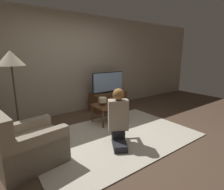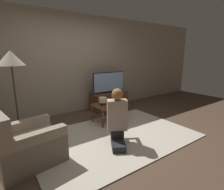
{
  "view_description": "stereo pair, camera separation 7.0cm",
  "coord_description": "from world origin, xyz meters",
  "px_view_note": "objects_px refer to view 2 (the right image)",
  "views": [
    {
      "loc": [
        -1.88,
        -2.48,
        1.55
      ],
      "look_at": [
        0.41,
        0.65,
        0.65
      ],
      "focal_mm": 28.0,
      "sensor_mm": 36.0,
      "label": 1
    },
    {
      "loc": [
        -1.82,
        -2.52,
        1.55
      ],
      "look_at": [
        0.41,
        0.65,
        0.65
      ],
      "focal_mm": 28.0,
      "sensor_mm": 36.0,
      "label": 2
    }
  ],
  "objects_px": {
    "tv": "(109,82)",
    "armchair": "(27,146)",
    "coffee_table": "(109,106)",
    "table_lamp": "(103,100)",
    "floor_lamp": "(11,63)",
    "person_kneeling": "(117,117)"
  },
  "relations": [
    {
      "from": "coffee_table",
      "to": "table_lamp",
      "type": "xyz_separation_m",
      "value": [
        -0.14,
        0.05,
        0.15
      ]
    },
    {
      "from": "tv",
      "to": "floor_lamp",
      "type": "bearing_deg",
      "value": -165.16
    },
    {
      "from": "coffee_table",
      "to": "floor_lamp",
      "type": "relative_size",
      "value": 0.45
    },
    {
      "from": "floor_lamp",
      "to": "person_kneeling",
      "type": "xyz_separation_m",
      "value": [
        1.39,
        -1.13,
        -0.91
      ]
    },
    {
      "from": "coffee_table",
      "to": "person_kneeling",
      "type": "distance_m",
      "value": 1.03
    },
    {
      "from": "tv",
      "to": "armchair",
      "type": "height_order",
      "value": "tv"
    },
    {
      "from": "person_kneeling",
      "to": "coffee_table",
      "type": "bearing_deg",
      "value": -86.17
    },
    {
      "from": "floor_lamp",
      "to": "table_lamp",
      "type": "relative_size",
      "value": 8.99
    },
    {
      "from": "coffee_table",
      "to": "armchair",
      "type": "bearing_deg",
      "value": -160.56
    },
    {
      "from": "coffee_table",
      "to": "floor_lamp",
      "type": "distance_m",
      "value": 2.12
    },
    {
      "from": "armchair",
      "to": "table_lamp",
      "type": "relative_size",
      "value": 5.3
    },
    {
      "from": "armchair",
      "to": "table_lamp",
      "type": "distance_m",
      "value": 1.89
    },
    {
      "from": "table_lamp",
      "to": "coffee_table",
      "type": "bearing_deg",
      "value": -19.7
    },
    {
      "from": "person_kneeling",
      "to": "tv",
      "type": "bearing_deg",
      "value": -89.95
    },
    {
      "from": "floor_lamp",
      "to": "table_lamp",
      "type": "bearing_deg",
      "value": -5.36
    },
    {
      "from": "tv",
      "to": "floor_lamp",
      "type": "relative_size",
      "value": 0.62
    },
    {
      "from": "tv",
      "to": "table_lamp",
      "type": "height_order",
      "value": "tv"
    },
    {
      "from": "coffee_table",
      "to": "armchair",
      "type": "relative_size",
      "value": 0.76
    },
    {
      "from": "tv",
      "to": "armchair",
      "type": "relative_size",
      "value": 1.05
    },
    {
      "from": "coffee_table",
      "to": "person_kneeling",
      "type": "bearing_deg",
      "value": -116.32
    },
    {
      "from": "floor_lamp",
      "to": "armchair",
      "type": "distance_m",
      "value": 1.43
    },
    {
      "from": "armchair",
      "to": "coffee_table",
      "type": "bearing_deg",
      "value": -79.55
    }
  ]
}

